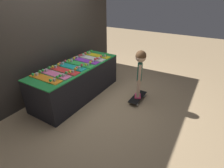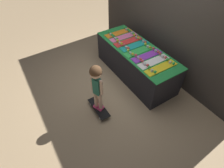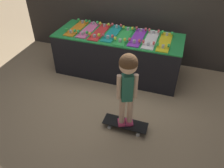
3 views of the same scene
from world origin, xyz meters
The scene contains 13 objects.
ground_plane centered at (0.00, 0.00, 0.00)m, with size 16.00×16.00×0.00m, color tan.
back_wall centered at (0.00, 1.14, 1.37)m, with size 4.51×0.10×2.74m.
display_rack centered at (0.00, 0.46, 0.37)m, with size 2.16×0.81×0.74m.
skateboard_orange_on_rack centered at (-0.78, 0.49, 0.76)m, with size 0.19×0.71×0.09m.
skateboard_pink_on_rack centered at (-0.56, 0.49, 0.76)m, with size 0.19×0.71×0.09m.
skateboard_red_on_rack centered at (-0.33, 0.46, 0.76)m, with size 0.19×0.71×0.09m.
skateboard_teal_on_rack centered at (-0.11, 0.48, 0.76)m, with size 0.19×0.71×0.09m.
skateboard_green_on_rack centered at (0.11, 0.43, 0.76)m, with size 0.19×0.71×0.09m.
skateboard_purple_on_rack centered at (0.33, 0.46, 0.76)m, with size 0.19×0.71×0.09m.
skateboard_white_on_rack centered at (0.56, 0.45, 0.76)m, with size 0.19×0.71×0.09m.
skateboard_yellow_on_rack centered at (0.78, 0.44, 0.76)m, with size 0.19×0.71×0.09m.
skateboard_on_floor centered at (0.51, -0.83, 0.07)m, with size 0.60×0.20×0.09m.
child centered at (0.51, -0.83, 0.83)m, with size 0.24×0.21×1.06m.
Camera 1 is at (-2.61, -2.04, 2.16)m, focal length 28.00 mm.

